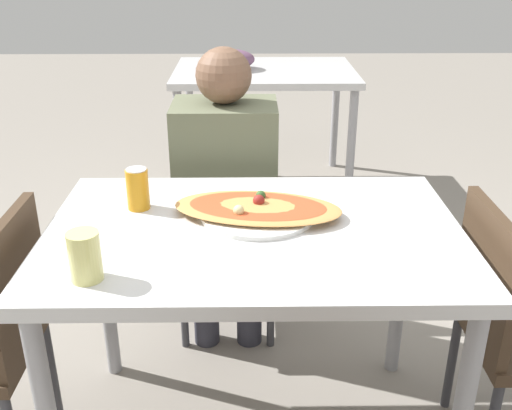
# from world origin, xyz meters

# --- Properties ---
(dining_table) EXTENTS (1.16, 0.77, 0.76)m
(dining_table) POSITION_xyz_m (0.00, 0.00, 0.68)
(dining_table) COLOR silver
(dining_table) RESTS_ON ground_plane
(chair_far_seated) EXTENTS (0.40, 0.40, 0.82)m
(chair_far_seated) POSITION_xyz_m (-0.10, 0.71, 0.47)
(chair_far_seated) COLOR #3F2D1E
(chair_far_seated) RESTS_ON ground_plane
(person_seated) EXTENTS (0.38, 0.30, 1.16)m
(person_seated) POSITION_xyz_m (-0.10, 0.60, 0.68)
(person_seated) COLOR #2D2D38
(person_seated) RESTS_ON ground_plane
(pizza_main) EXTENTS (0.52, 0.34, 0.06)m
(pizza_main) POSITION_xyz_m (0.01, 0.09, 0.78)
(pizza_main) COLOR white
(pizza_main) RESTS_ON dining_table
(soda_can) EXTENTS (0.07, 0.07, 0.12)m
(soda_can) POSITION_xyz_m (-0.34, 0.14, 0.82)
(soda_can) COLOR orange
(soda_can) RESTS_ON dining_table
(drink_glass) EXTENTS (0.08, 0.08, 0.12)m
(drink_glass) POSITION_xyz_m (-0.40, -0.26, 0.82)
(drink_glass) COLOR #E0DB7F
(drink_glass) RESTS_ON dining_table
(background_table) EXTENTS (1.10, 0.80, 0.88)m
(background_table) POSITION_xyz_m (0.05, 2.18, 0.70)
(background_table) COLOR silver
(background_table) RESTS_ON ground_plane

